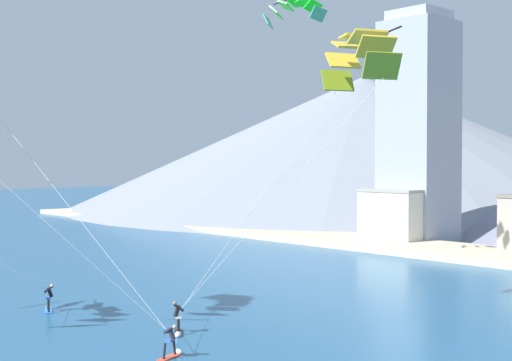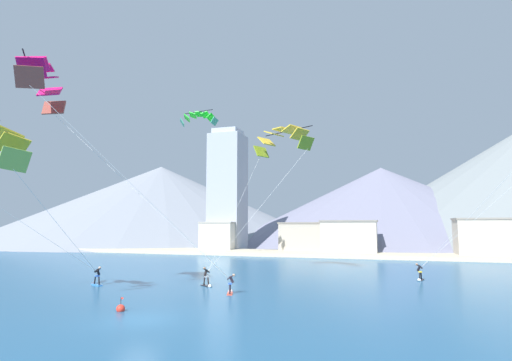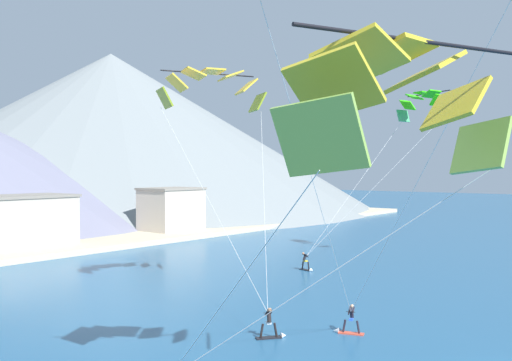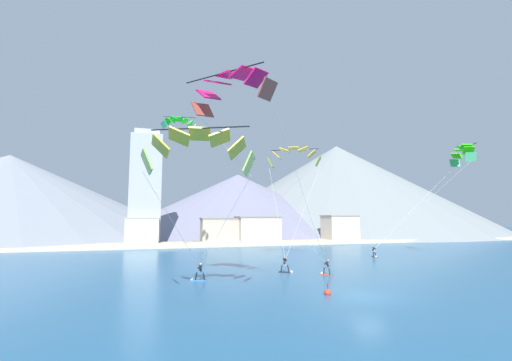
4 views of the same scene
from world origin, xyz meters
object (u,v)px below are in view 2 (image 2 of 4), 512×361
(kitesurfer_mid_center, at_px, (420,275))
(race_marker_buoy, at_px, (121,309))
(kitesurfer_near_lead, at_px, (231,287))
(parafoil_kite_far_left, at_px, (282,138))
(kitesurfer_far_left, at_px, (207,280))
(kitesurfer_near_trail, at_px, (96,279))
(parafoil_kite_near_lead, at_px, (42,81))
(parafoil_kite_distant_high_outer, at_px, (199,117))

(kitesurfer_mid_center, bearing_deg, race_marker_buoy, -132.68)
(kitesurfer_near_lead, xyz_separation_m, kitesurfer_mid_center, (15.44, 12.93, 0.05))
(kitesurfer_mid_center, relative_size, parafoil_kite_far_left, 0.12)
(parafoil_kite_far_left, bearing_deg, kitesurfer_near_lead, -97.28)
(kitesurfer_mid_center, relative_size, kitesurfer_far_left, 0.97)
(kitesurfer_mid_center, relative_size, race_marker_buoy, 1.75)
(kitesurfer_near_trail, height_order, parafoil_kite_far_left, parafoil_kite_far_left)
(kitesurfer_near_lead, xyz_separation_m, kitesurfer_far_left, (-3.43, 2.80, 0.08))
(kitesurfer_near_lead, bearing_deg, race_marker_buoy, -117.03)
(kitesurfer_far_left, xyz_separation_m, parafoil_kite_far_left, (4.95, 9.06, 14.83))
(kitesurfer_near_lead, xyz_separation_m, parafoil_kite_near_lead, (-12.41, -8.25, 16.12))
(kitesurfer_near_lead, bearing_deg, kitesurfer_near_trail, 178.23)
(kitesurfer_mid_center, bearing_deg, kitesurfer_far_left, -151.78)
(kitesurfer_near_lead, xyz_separation_m, kitesurfer_near_trail, (-13.70, 0.42, 0.05))
(kitesurfer_mid_center, xyz_separation_m, parafoil_kite_near_lead, (-27.85, -21.18, 16.07))
(kitesurfer_far_left, bearing_deg, parafoil_kite_far_left, 61.35)
(kitesurfer_near_trail, relative_size, parafoil_kite_far_left, 0.12)
(parafoil_kite_near_lead, bearing_deg, race_marker_buoy, -1.97)
(kitesurfer_far_left, distance_m, race_marker_buoy, 11.38)
(kitesurfer_near_lead, bearing_deg, kitesurfer_mid_center, 39.95)
(kitesurfer_far_left, bearing_deg, kitesurfer_near_lead, -39.23)
(kitesurfer_mid_center, height_order, race_marker_buoy, kitesurfer_mid_center)
(kitesurfer_near_lead, xyz_separation_m, race_marker_buoy, (-4.35, -8.53, -0.34))
(kitesurfer_near_trail, height_order, kitesurfer_far_left, kitesurfer_far_left)
(kitesurfer_near_trail, distance_m, kitesurfer_far_left, 10.54)
(kitesurfer_near_lead, height_order, kitesurfer_near_trail, kitesurfer_near_trail)
(kitesurfer_far_left, relative_size, race_marker_buoy, 1.80)
(kitesurfer_near_lead, distance_m, parafoil_kite_near_lead, 21.95)
(kitesurfer_near_lead, distance_m, race_marker_buoy, 9.58)
(kitesurfer_near_lead, bearing_deg, parafoil_kite_near_lead, -146.38)
(kitesurfer_near_lead, distance_m, kitesurfer_far_left, 4.43)
(parafoil_kite_near_lead, xyz_separation_m, parafoil_kite_distant_high_outer, (-2.07, 31.20, 5.44))
(kitesurfer_near_lead, relative_size, race_marker_buoy, 1.74)
(kitesurfer_near_trail, height_order, parafoil_kite_near_lead, parafoil_kite_near_lead)
(parafoil_kite_far_left, bearing_deg, race_marker_buoy, -106.05)
(race_marker_buoy, bearing_deg, kitesurfer_far_left, 85.37)
(kitesurfer_near_trail, height_order, parafoil_kite_distant_high_outer, parafoil_kite_distant_high_outer)
(parafoil_kite_near_lead, xyz_separation_m, race_marker_buoy, (8.06, -0.28, -16.46))
(kitesurfer_near_lead, relative_size, parafoil_kite_near_lead, 0.11)
(parafoil_kite_far_left, xyz_separation_m, parafoil_kite_distant_high_outer, (-16.00, 11.09, 6.66))
(kitesurfer_near_trail, relative_size, parafoil_kite_distant_high_outer, 0.30)
(kitesurfer_near_trail, xyz_separation_m, parafoil_kite_distant_high_outer, (-0.78, 22.53, 21.51))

